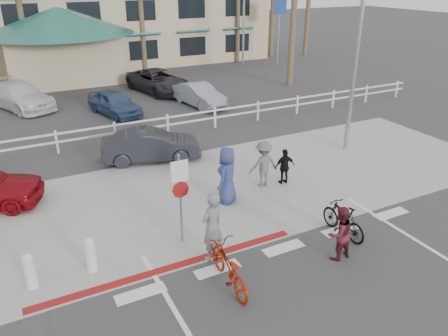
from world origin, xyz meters
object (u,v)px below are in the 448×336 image
bike_red (229,268)px  sign_post (180,195)px  bike_black (343,220)px  car_white_sedan (151,145)px

bike_red → sign_post: bearing=-79.7°
sign_post → bike_red: bearing=-83.3°
sign_post → bike_red: (0.26, -2.26, -0.93)m
sign_post → bike_black: 4.62m
bike_red → car_white_sedan: (0.84, 8.13, 0.11)m
car_white_sedan → sign_post: bearing=-175.6°
bike_black → car_white_sedan: 8.25m
bike_red → bike_black: bearing=-169.4°
bike_black → sign_post: bearing=-25.0°
sign_post → bike_black: size_ratio=1.76×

